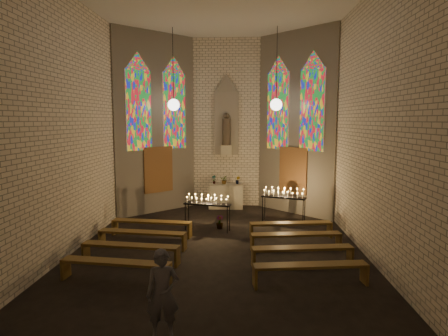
% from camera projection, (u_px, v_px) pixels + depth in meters
% --- Properties ---
extents(floor, '(12.00, 12.00, 0.00)m').
position_uv_depth(floor, '(218.00, 251.00, 11.18)').
color(floor, black).
rests_on(floor, ground).
extents(room, '(8.22, 12.43, 7.00)m').
position_uv_depth(room, '(224.00, 118.00, 14.08)').
color(room, '#F0E2C9').
rests_on(room, ground).
extents(altar, '(1.40, 0.60, 1.00)m').
position_uv_depth(altar, '(226.00, 196.00, 16.52)').
color(altar, beige).
rests_on(altar, ground).
extents(flower_vase_left, '(0.22, 0.17, 0.36)m').
position_uv_depth(flower_vase_left, '(214.00, 180.00, 16.56)').
color(flower_vase_left, '#4C723F').
rests_on(flower_vase_left, altar).
extents(flower_vase_center, '(0.39, 0.36, 0.35)m').
position_uv_depth(flower_vase_center, '(224.00, 180.00, 16.48)').
color(flower_vase_center, '#4C723F').
rests_on(flower_vase_center, altar).
extents(flower_vase_right, '(0.20, 0.17, 0.33)m').
position_uv_depth(flower_vase_right, '(238.00, 180.00, 16.52)').
color(flower_vase_right, '#4C723F').
rests_on(flower_vase_right, altar).
extents(aisle_flower_pot, '(0.29, 0.29, 0.44)m').
position_uv_depth(aisle_flower_pot, '(220.00, 222.00, 13.43)').
color(aisle_flower_pot, '#4C723F').
rests_on(aisle_flower_pot, ground).
extents(votive_stand_left, '(1.59, 0.72, 1.13)m').
position_uv_depth(votive_stand_left, '(207.00, 202.00, 13.12)').
color(votive_stand_left, black).
rests_on(votive_stand_left, ground).
extents(votive_stand_right, '(1.60, 0.89, 1.15)m').
position_uv_depth(votive_stand_right, '(284.00, 195.00, 14.20)').
color(votive_stand_right, black).
rests_on(votive_stand_right, ground).
extents(pew_left_0, '(2.56, 0.67, 0.49)m').
position_uv_depth(pew_left_0, '(152.00, 224.00, 12.57)').
color(pew_left_0, brown).
rests_on(pew_left_0, ground).
extents(pew_right_0, '(2.56, 0.67, 0.49)m').
position_uv_depth(pew_right_0, '(291.00, 225.00, 12.37)').
color(pew_right_0, brown).
rests_on(pew_right_0, ground).
extents(pew_left_1, '(2.56, 0.67, 0.49)m').
position_uv_depth(pew_left_1, '(142.00, 234.00, 11.38)').
color(pew_left_1, brown).
rests_on(pew_left_1, ground).
extents(pew_right_1, '(2.56, 0.67, 0.49)m').
position_uv_depth(pew_right_1, '(296.00, 236.00, 11.18)').
color(pew_right_1, brown).
rests_on(pew_right_1, ground).
extents(pew_left_2, '(2.56, 0.67, 0.49)m').
position_uv_depth(pew_left_2, '(130.00, 248.00, 10.19)').
color(pew_left_2, brown).
rests_on(pew_left_2, ground).
extents(pew_right_2, '(2.56, 0.67, 0.49)m').
position_uv_depth(pew_right_2, '(302.00, 250.00, 9.99)').
color(pew_right_2, brown).
rests_on(pew_right_2, ground).
extents(pew_left_3, '(2.56, 0.67, 0.49)m').
position_uv_depth(pew_left_3, '(116.00, 265.00, 9.00)').
color(pew_left_3, brown).
rests_on(pew_left_3, ground).
extents(pew_right_3, '(2.56, 0.67, 0.49)m').
position_uv_depth(pew_right_3, '(311.00, 268.00, 8.80)').
color(pew_right_3, brown).
rests_on(pew_right_3, ground).
extents(visitor, '(0.61, 0.45, 1.52)m').
position_uv_depth(visitor, '(163.00, 294.00, 6.63)').
color(visitor, '#4C4B55').
rests_on(visitor, ground).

